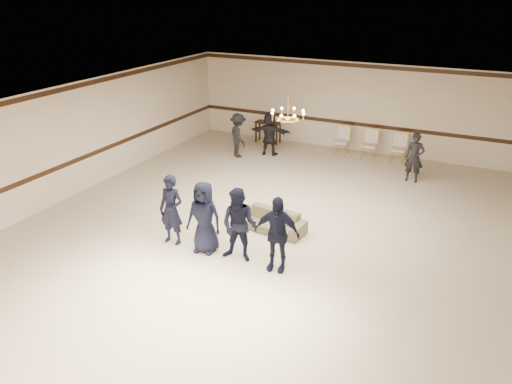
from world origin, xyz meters
TOP-DOWN VIEW (x-y plane):
  - room at (0.00, 0.00)m, footprint 12.01×14.01m
  - chair_rail at (0.00, 6.99)m, footprint 12.00×0.02m
  - crown_molding at (0.00, 6.99)m, footprint 12.00×0.02m
  - chandelier at (0.00, 1.00)m, footprint 0.94×0.94m
  - boy_a at (-1.72, -1.85)m, footprint 0.63×0.42m
  - boy_b at (-0.82, -1.85)m, footprint 0.88×0.61m
  - boy_c at (0.08, -1.85)m, footprint 0.89×0.73m
  - boy_d at (0.98, -1.85)m, footprint 1.05×0.55m
  - settee at (0.12, -0.24)m, footprint 1.82×0.87m
  - adult_left at (-3.28, 4.43)m, footprint 1.14×1.11m
  - adult_mid at (-2.38, 5.13)m, footprint 1.50×0.67m
  - adult_right at (2.72, 4.73)m, footprint 0.57×0.38m
  - banquet_chair_left at (-0.04, 6.22)m, footprint 0.53×0.53m
  - banquet_chair_mid at (0.96, 6.22)m, footprint 0.51×0.51m
  - banquet_chair_right at (1.96, 6.22)m, footprint 0.52×0.52m
  - console_table at (-3.04, 6.42)m, footprint 1.01×0.50m

SIDE VIEW (x-z plane):
  - settee at x=0.12m, z-range 0.00..0.51m
  - console_table at x=-3.04m, z-range 0.00..0.83m
  - banquet_chair_left at x=-0.04m, z-range 0.00..1.04m
  - banquet_chair_mid at x=0.96m, z-range 0.00..1.04m
  - banquet_chair_right at x=1.96m, z-range 0.00..1.04m
  - adult_left at x=-3.28m, z-range 0.00..1.57m
  - adult_mid at x=-2.38m, z-range 0.00..1.57m
  - adult_right at x=2.72m, z-range 0.00..1.57m
  - boy_a at x=-1.72m, z-range 0.00..1.71m
  - boy_b at x=-0.82m, z-range 0.00..1.71m
  - boy_c at x=0.08m, z-range 0.00..1.71m
  - boy_d at x=0.98m, z-range 0.00..1.71m
  - chair_rail at x=0.00m, z-range 0.93..1.07m
  - room at x=0.00m, z-range -0.01..3.20m
  - chandelier at x=0.00m, z-range 2.43..3.32m
  - crown_molding at x=0.00m, z-range 3.01..3.15m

